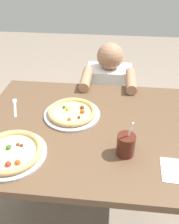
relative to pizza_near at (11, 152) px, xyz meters
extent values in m
plane|color=gray|center=(0.32, 0.26, -0.77)|extent=(8.00, 8.00, 0.00)
cube|color=brown|center=(0.32, 0.26, -0.04)|extent=(1.20, 0.93, 0.04)
cylinder|color=#443122|center=(-0.20, 0.65, -0.41)|extent=(0.07, 0.07, 0.71)
cylinder|color=#443122|center=(0.84, 0.65, -0.41)|extent=(0.07, 0.07, 0.71)
cylinder|color=#B7B7BC|center=(0.00, 0.00, -0.01)|extent=(0.33, 0.33, 0.01)
cylinder|color=beige|center=(0.00, 0.00, 0.00)|extent=(0.24, 0.24, 0.01)
torus|color=tan|center=(0.00, 0.00, 0.01)|extent=(0.29, 0.29, 0.03)
sphere|color=maroon|center=(0.02, -0.08, 0.01)|extent=(0.03, 0.03, 0.03)
sphere|color=brown|center=(0.04, 0.04, 0.01)|extent=(0.02, 0.02, 0.02)
sphere|color=maroon|center=(-0.02, 0.02, 0.01)|extent=(0.02, 0.02, 0.02)
sphere|color=#BF4C19|center=(0.06, -0.07, 0.01)|extent=(0.03, 0.03, 0.03)
sphere|color=maroon|center=(0.02, 0.05, 0.01)|extent=(0.02, 0.02, 0.02)
sphere|color=#2D6623|center=(-0.02, 0.02, 0.01)|extent=(0.02, 0.02, 0.02)
cylinder|color=#B7B7BC|center=(0.23, 0.35, -0.01)|extent=(0.32, 0.32, 0.01)
cylinder|color=#E5CC7F|center=(0.23, 0.35, 0.00)|extent=(0.22, 0.22, 0.01)
torus|color=tan|center=(0.23, 0.35, 0.01)|extent=(0.28, 0.28, 0.03)
sphere|color=#BF4C19|center=(0.23, 0.27, 0.01)|extent=(0.02, 0.02, 0.02)
sphere|color=#2D6623|center=(0.17, 0.38, 0.01)|extent=(0.02, 0.02, 0.02)
sphere|color=#BF4C19|center=(0.29, 0.35, 0.01)|extent=(0.03, 0.03, 0.03)
sphere|color=brown|center=(0.27, 0.29, 0.01)|extent=(0.02, 0.02, 0.02)
sphere|color=gold|center=(0.20, 0.36, 0.01)|extent=(0.02, 0.02, 0.02)
sphere|color=brown|center=(0.28, 0.39, 0.01)|extent=(0.02, 0.02, 0.02)
cylinder|color=#4C1E14|center=(0.52, 0.07, 0.03)|extent=(0.09, 0.09, 0.11)
cylinder|color=white|center=(0.54, 0.07, 0.12)|extent=(0.03, 0.02, 0.10)
cube|color=silver|center=(-0.12, 0.36, -0.02)|extent=(0.07, 0.15, 0.00)
cube|color=silver|center=(-0.16, 0.46, -0.02)|extent=(0.04, 0.05, 0.00)
cylinder|color=#333847|center=(0.42, 0.97, -0.54)|extent=(0.28, 0.28, 0.45)
cube|color=white|center=(0.42, 0.97, -0.16)|extent=(0.34, 0.22, 0.32)
sphere|color=#A37556|center=(0.42, 0.97, 0.09)|extent=(0.20, 0.20, 0.20)
cylinder|color=#A37556|center=(0.26, 0.74, 0.02)|extent=(0.07, 0.28, 0.07)
cylinder|color=#A37556|center=(0.57, 0.74, 0.02)|extent=(0.07, 0.28, 0.07)
camera|label=1|loc=(0.45, -0.78, 0.79)|focal=39.14mm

